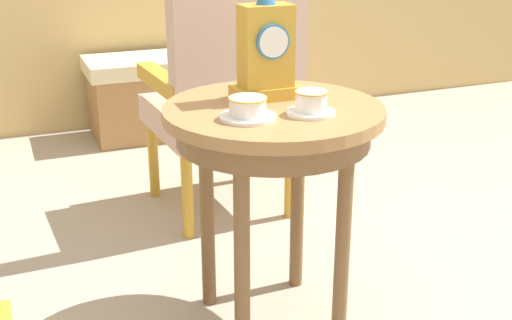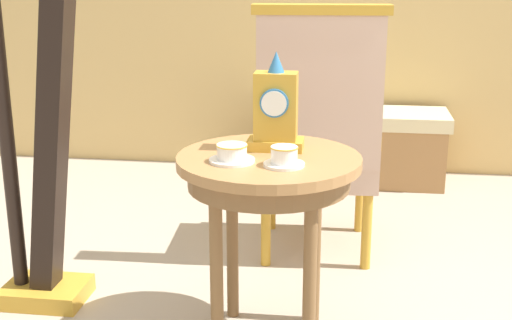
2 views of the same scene
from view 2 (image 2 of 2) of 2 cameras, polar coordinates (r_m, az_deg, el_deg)
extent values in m
cylinder|color=#9E7042|center=(2.30, 1.07, -0.08)|extent=(0.62, 0.62, 0.03)
cylinder|color=brown|center=(2.31, 1.06, -1.33)|extent=(0.54, 0.54, 0.07)
cylinder|color=brown|center=(2.54, 4.90, -6.66)|extent=(0.04, 0.04, 0.65)
cylinder|color=brown|center=(2.57, -1.97, -6.31)|extent=(0.04, 0.04, 0.65)
cylinder|color=brown|center=(2.30, -3.29, -9.20)|extent=(0.04, 0.04, 0.65)
cylinder|color=brown|center=(2.26, 4.46, -9.64)|extent=(0.04, 0.04, 0.65)
cylinder|color=white|center=(2.22, -2.00, -0.03)|extent=(0.15, 0.15, 0.01)
cylinder|color=white|center=(2.22, -2.01, 0.70)|extent=(0.10, 0.10, 0.05)
torus|color=gold|center=(2.21, -2.01, 1.23)|extent=(0.10, 0.10, 0.00)
cylinder|color=white|center=(2.18, 2.33, -0.36)|extent=(0.13, 0.13, 0.01)
cylinder|color=white|center=(2.17, 2.34, 0.45)|extent=(0.08, 0.08, 0.05)
torus|color=gold|center=(2.16, 2.35, 1.05)|extent=(0.09, 0.09, 0.00)
cube|color=gold|center=(2.37, 1.62, 1.32)|extent=(0.19, 0.11, 0.04)
cube|color=gold|center=(2.34, 1.65, 4.47)|extent=(0.14, 0.09, 0.23)
cylinder|color=teal|center=(2.29, 1.51, 4.71)|extent=(0.10, 0.01, 0.10)
cylinder|color=white|center=(2.28, 1.50, 4.68)|extent=(0.08, 0.00, 0.08)
cone|color=teal|center=(2.31, 1.68, 8.11)|extent=(0.06, 0.06, 0.07)
cube|color=#CCA893|center=(3.18, 5.05, -0.40)|extent=(0.55, 0.55, 0.11)
cube|color=#CCA893|center=(2.88, 5.27, 5.52)|extent=(0.52, 0.12, 0.64)
cube|color=gold|center=(2.83, 5.44, 12.30)|extent=(0.56, 0.13, 0.04)
cube|color=gold|center=(3.15, 9.32, 2.39)|extent=(0.10, 0.47, 0.06)
cube|color=gold|center=(3.14, 0.92, 2.57)|extent=(0.10, 0.47, 0.06)
cylinder|color=gold|center=(3.47, 8.58, -3.10)|extent=(0.04, 0.04, 0.35)
cylinder|color=gold|center=(3.46, 1.29, -2.94)|extent=(0.04, 0.04, 0.35)
cylinder|color=gold|center=(3.06, 9.12, -5.80)|extent=(0.04, 0.04, 0.35)
cylinder|color=gold|center=(3.05, 0.82, -5.64)|extent=(0.04, 0.04, 0.35)
cube|color=gold|center=(2.92, -16.95, -10.39)|extent=(0.32, 0.24, 0.07)
cylinder|color=black|center=(2.71, -20.37, 6.50)|extent=(0.06, 0.06, 1.66)
cube|color=black|center=(2.63, -16.36, 5.00)|extent=(0.28, 0.11, 1.52)
cube|color=beige|center=(4.21, 8.19, 3.52)|extent=(1.11, 0.40, 0.08)
cube|color=#9E7042|center=(4.26, 8.07, 0.63)|extent=(1.06, 0.38, 0.36)
camera|label=1|loc=(1.11, -52.87, 4.07)|focal=47.23mm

